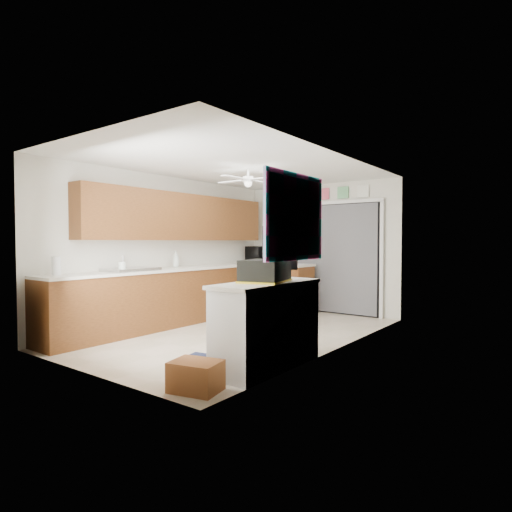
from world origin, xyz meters
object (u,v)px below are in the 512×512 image
Objects in this scene: dog at (265,305)px; microwave at (262,254)px; man at (274,277)px; paper_towel_roll at (56,266)px; suitcase at (265,271)px; cardboard_box at (196,376)px; navy_crate at (202,367)px; soap_bottle at (176,259)px.

microwave is at bearing 106.40° from dog.
paper_towel_roll is at bearing 133.18° from man.
paper_towel_roll reaches higher than suitcase.
cardboard_box is 0.42m from navy_crate.
dog is at bearing 116.59° from cardboard_box.
microwave is 4.35m from paper_towel_roll.
paper_towel_roll is at bearing -174.44° from navy_crate.
navy_crate is at bearing -144.55° from microwave.
navy_crate is (2.44, -1.90, -0.98)m from soap_bottle.
navy_crate is (-0.25, 0.34, -0.04)m from cardboard_box.
dog is at bearing 76.76° from paper_towel_roll.
soap_bottle is at bearing 141.70° from suitcase.
paper_towel_roll is 2.80m from cardboard_box.
suitcase is 3.34m from dog.
dog reaches higher than cardboard_box.
man is (-0.93, 2.67, 0.70)m from navy_crate.
suitcase is 2.38m from man.
navy_crate is at bearing 126.64° from cardboard_box.
man reaches higher than navy_crate.
soap_bottle is at bearing 96.79° from man.
navy_crate is at bearing 179.11° from man.
soap_bottle is 0.17× the size of man.
soap_bottle reaches higher than cardboard_box.
man is at bearing 111.47° from cardboard_box.
suitcase reaches higher than cardboard_box.
cardboard_box is 0.87× the size of dog.
cardboard_box is at bearing -53.36° from navy_crate.
cardboard_box is 1.33× the size of navy_crate.
paper_towel_roll is 0.47× the size of dog.
cardboard_box is at bearing -85.58° from dog.
microwave reaches higher than soap_bottle.
cardboard_box is (2.48, -4.45, -0.97)m from microwave.
dog is (0.83, 3.51, -0.86)m from paper_towel_roll.
paper_towel_roll reaches higher than cardboard_box.
man is at bearing 107.82° from suitcase.
suitcase is 1.25× the size of cardboard_box.
dog is (-1.56, 3.28, 0.10)m from navy_crate.
microwave is 1.40m from dog.
man is at bearing -131.17° from microwave.
microwave reaches higher than cardboard_box.
microwave is at bearing 112.25° from suitcase.
paper_towel_roll is at bearing -88.60° from soap_bottle.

